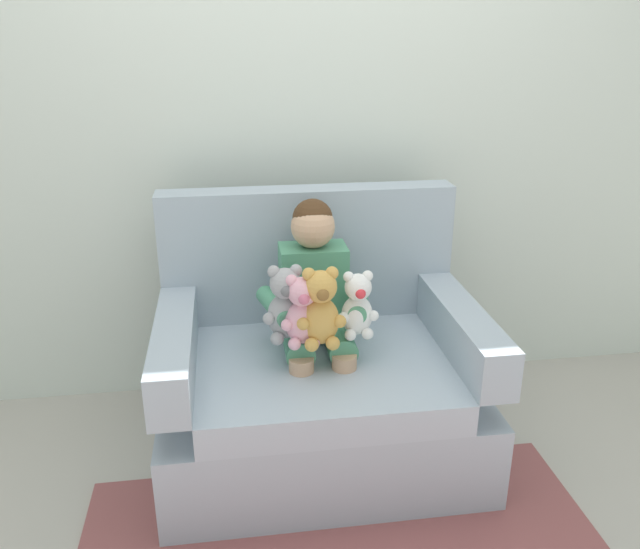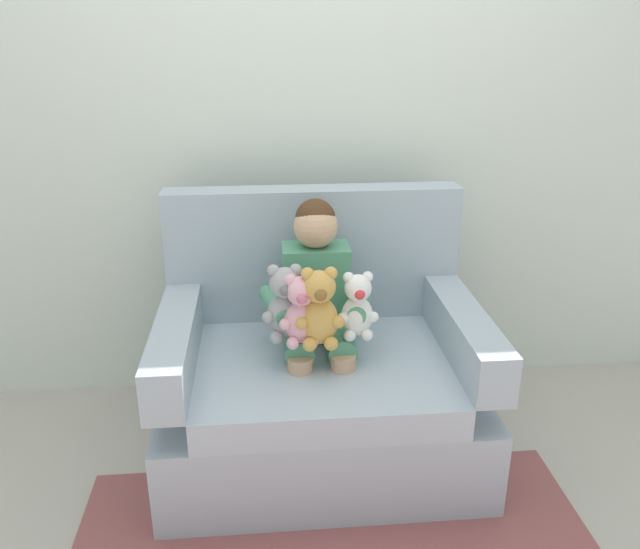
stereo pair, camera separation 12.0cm
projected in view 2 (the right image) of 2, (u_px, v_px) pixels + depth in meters
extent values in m
plane|color=#ADA89E|center=(321.00, 453.00, 2.69)|extent=(8.00, 8.00, 0.00)
cube|color=silver|center=(307.00, 111.00, 2.83)|extent=(6.00, 0.10, 2.60)
cube|color=#9EADBC|center=(321.00, 417.00, 2.63)|extent=(1.23, 0.89, 0.34)
cube|color=#A6B6C6|center=(323.00, 376.00, 2.48)|extent=(0.95, 0.75, 0.12)
cube|color=#9EADBC|center=(313.00, 253.00, 2.77)|extent=(1.23, 0.14, 0.57)
cube|color=#9EADBC|center=(175.00, 347.00, 2.38)|extent=(0.14, 0.75, 0.19)
cube|color=#9EADBC|center=(465.00, 334.00, 2.47)|extent=(0.14, 0.75, 0.19)
cube|color=#4C9370|center=(316.00, 287.00, 2.57)|extent=(0.26, 0.16, 0.34)
sphere|color=tan|center=(316.00, 226.00, 2.47)|extent=(0.17, 0.17, 0.17)
sphere|color=#472D19|center=(315.00, 219.00, 2.47)|extent=(0.16, 0.16, 0.16)
cylinder|color=#4C9370|center=(298.00, 341.00, 2.50)|extent=(0.11, 0.26, 0.11)
cylinder|color=tan|center=(301.00, 393.00, 2.43)|extent=(0.09, 0.09, 0.30)
cylinder|color=#4C9370|center=(339.00, 340.00, 2.51)|extent=(0.11, 0.26, 0.11)
cylinder|color=tan|center=(343.00, 391.00, 2.45)|extent=(0.09, 0.09, 0.30)
cylinder|color=#4C9370|center=(276.00, 305.00, 2.45)|extent=(0.13, 0.27, 0.07)
cylinder|color=#4C9370|center=(360.00, 302.00, 2.48)|extent=(0.13, 0.27, 0.07)
ellipsoid|color=white|center=(357.00, 316.00, 2.40)|extent=(0.12, 0.10, 0.15)
sphere|color=white|center=(358.00, 288.00, 2.35)|extent=(0.10, 0.10, 0.10)
sphere|color=#DB333D|center=(360.00, 295.00, 2.31)|extent=(0.04, 0.04, 0.04)
sphere|color=white|center=(348.00, 277.00, 2.34)|extent=(0.04, 0.04, 0.04)
sphere|color=white|center=(343.00, 318.00, 2.37)|extent=(0.04, 0.04, 0.04)
sphere|color=white|center=(350.00, 336.00, 2.38)|extent=(0.04, 0.04, 0.04)
sphere|color=white|center=(368.00, 277.00, 2.34)|extent=(0.04, 0.04, 0.04)
sphere|color=white|center=(373.00, 317.00, 2.38)|extent=(0.04, 0.04, 0.04)
sphere|color=white|center=(367.00, 335.00, 2.38)|extent=(0.04, 0.04, 0.04)
ellipsoid|color=#9E9EA3|center=(285.00, 315.00, 2.39)|extent=(0.13, 0.11, 0.18)
sphere|color=#9E9EA3|center=(285.00, 283.00, 2.33)|extent=(0.11, 0.11, 0.11)
sphere|color=slate|center=(285.00, 290.00, 2.28)|extent=(0.04, 0.04, 0.04)
sphere|color=#9E9EA3|center=(273.00, 271.00, 2.31)|extent=(0.05, 0.05, 0.05)
sphere|color=#9E9EA3|center=(268.00, 317.00, 2.35)|extent=(0.05, 0.05, 0.05)
sphere|color=#9E9EA3|center=(276.00, 338.00, 2.36)|extent=(0.05, 0.05, 0.05)
sphere|color=#9E9EA3|center=(296.00, 270.00, 2.32)|extent=(0.05, 0.05, 0.05)
sphere|color=#9E9EA3|center=(303.00, 316.00, 2.36)|extent=(0.05, 0.05, 0.05)
sphere|color=#9E9EA3|center=(296.00, 337.00, 2.36)|extent=(0.05, 0.05, 0.05)
ellipsoid|color=#EAA8BC|center=(301.00, 322.00, 2.34)|extent=(0.13, 0.11, 0.16)
sphere|color=#EAA8BC|center=(301.00, 291.00, 2.29)|extent=(0.11, 0.11, 0.11)
sphere|color=#CC6684|center=(302.00, 299.00, 2.25)|extent=(0.04, 0.04, 0.04)
sphere|color=#EAA8BC|center=(290.00, 280.00, 2.28)|extent=(0.04, 0.04, 0.04)
sphere|color=#EAA8BC|center=(285.00, 324.00, 2.31)|extent=(0.04, 0.04, 0.04)
sphere|color=#EAA8BC|center=(293.00, 343.00, 2.32)|extent=(0.05, 0.05, 0.05)
sphere|color=#EAA8BC|center=(311.00, 279.00, 2.28)|extent=(0.04, 0.04, 0.04)
sphere|color=#EAA8BC|center=(318.00, 323.00, 2.32)|extent=(0.04, 0.04, 0.04)
sphere|color=#EAA8BC|center=(312.00, 342.00, 2.33)|extent=(0.05, 0.05, 0.05)
ellipsoid|color=gold|center=(319.00, 321.00, 2.33)|extent=(0.14, 0.12, 0.18)
sphere|color=gold|center=(319.00, 287.00, 2.27)|extent=(0.12, 0.12, 0.12)
sphere|color=brown|center=(321.00, 295.00, 2.23)|extent=(0.04, 0.04, 0.04)
sphere|color=gold|center=(307.00, 274.00, 2.26)|extent=(0.05, 0.05, 0.05)
sphere|color=gold|center=(301.00, 323.00, 2.29)|extent=(0.05, 0.05, 0.05)
sphere|color=gold|center=(310.00, 344.00, 2.31)|extent=(0.05, 0.05, 0.05)
sphere|color=gold|center=(331.00, 273.00, 2.27)|extent=(0.05, 0.05, 0.05)
sphere|color=gold|center=(338.00, 322.00, 2.30)|extent=(0.05, 0.05, 0.05)
sphere|color=gold|center=(331.00, 344.00, 2.31)|extent=(0.05, 0.05, 0.05)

